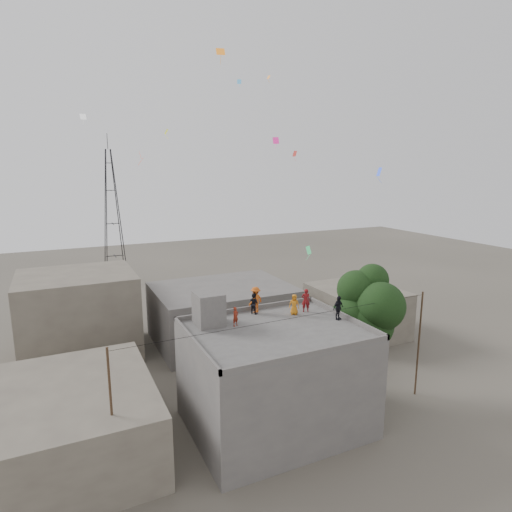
{
  "coord_description": "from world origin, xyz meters",
  "views": [
    {
      "loc": [
        -11.16,
        -20.89,
        15.34
      ],
      "look_at": [
        -0.95,
        0.68,
        10.5
      ],
      "focal_mm": 30.0,
      "sensor_mm": 36.0,
      "label": 1
    }
  ],
  "objects_px": {
    "transmission_tower": "(112,216)",
    "stair_head_box": "(209,309)",
    "person_red_adult": "(306,300)",
    "person_dark_adult": "(338,308)",
    "tree": "(368,310)"
  },
  "relations": [
    {
      "from": "person_red_adult",
      "to": "person_dark_adult",
      "type": "bearing_deg",
      "value": 140.88
    },
    {
      "from": "transmission_tower",
      "to": "stair_head_box",
      "type": "bearing_deg",
      "value": -88.77
    },
    {
      "from": "stair_head_box",
      "to": "tree",
      "type": "distance_m",
      "value": 10.8
    },
    {
      "from": "stair_head_box",
      "to": "person_dark_adult",
      "type": "relative_size",
      "value": 1.31
    },
    {
      "from": "transmission_tower",
      "to": "person_red_adult",
      "type": "distance_m",
      "value": 38.66
    },
    {
      "from": "stair_head_box",
      "to": "person_dark_adult",
      "type": "height_order",
      "value": "stair_head_box"
    },
    {
      "from": "tree",
      "to": "person_red_adult",
      "type": "bearing_deg",
      "value": 159.2
    },
    {
      "from": "stair_head_box",
      "to": "transmission_tower",
      "type": "distance_m",
      "value": 37.46
    },
    {
      "from": "person_red_adult",
      "to": "person_dark_adult",
      "type": "distance_m",
      "value": 2.39
    },
    {
      "from": "person_red_adult",
      "to": "transmission_tower",
      "type": "bearing_deg",
      "value": -53.67
    },
    {
      "from": "tree",
      "to": "person_dark_adult",
      "type": "bearing_deg",
      "value": -167.83
    },
    {
      "from": "tree",
      "to": "person_red_adult",
      "type": "relative_size",
      "value": 5.81
    },
    {
      "from": "transmission_tower",
      "to": "person_dark_adult",
      "type": "distance_m",
      "value": 40.97
    },
    {
      "from": "transmission_tower",
      "to": "person_red_adult",
      "type": "bearing_deg",
      "value": -78.99
    },
    {
      "from": "person_red_adult",
      "to": "tree",
      "type": "bearing_deg",
      "value": -175.47
    }
  ]
}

